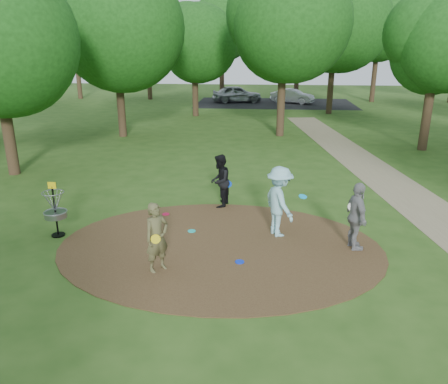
{
  "coord_description": "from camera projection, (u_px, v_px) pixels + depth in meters",
  "views": [
    {
      "loc": [
        1.04,
        -10.24,
        4.96
      ],
      "look_at": [
        0.0,
        1.2,
        1.1
      ],
      "focal_mm": 35.0,
      "sensor_mm": 36.0,
      "label": 1
    }
  ],
  "objects": [
    {
      "name": "ground",
      "position": [
        220.0,
        247.0,
        11.34
      ],
      "size": [
        100.0,
        100.0,
        0.0
      ],
      "primitive_type": "plane",
      "color": "#2D5119",
      "rests_on": "ground"
    },
    {
      "name": "dirt_clearing",
      "position": [
        220.0,
        246.0,
        11.34
      ],
      "size": [
        8.4,
        8.4,
        0.02
      ],
      "primitive_type": "cylinder",
      "color": "#47301C",
      "rests_on": "ground"
    },
    {
      "name": "parking_lot",
      "position": [
        275.0,
        103.0,
        39.49
      ],
      "size": [
        14.0,
        8.0,
        0.01
      ],
      "primitive_type": "cube",
      "color": "black",
      "rests_on": "ground"
    },
    {
      "name": "player_observer_with_disc",
      "position": [
        157.0,
        238.0,
        9.9
      ],
      "size": [
        0.7,
        0.72,
        1.66
      ],
      "color": "brown",
      "rests_on": "ground"
    },
    {
      "name": "player_throwing_with_disc",
      "position": [
        279.0,
        202.0,
        11.74
      ],
      "size": [
        1.37,
        1.45,
        1.95
      ],
      "color": "#94D3DC",
      "rests_on": "ground"
    },
    {
      "name": "player_walking_with_disc",
      "position": [
        220.0,
        181.0,
        13.93
      ],
      "size": [
        0.78,
        0.93,
        1.71
      ],
      "color": "black",
      "rests_on": "ground"
    },
    {
      "name": "player_waiting_with_disc",
      "position": [
        357.0,
        217.0,
        10.95
      ],
      "size": [
        0.63,
        1.11,
        1.78
      ],
      "color": "gray",
      "rests_on": "ground"
    },
    {
      "name": "disc_ground_cyan",
      "position": [
        192.0,
        231.0,
        12.23
      ],
      "size": [
        0.22,
        0.22,
        0.02
      ],
      "primitive_type": "cylinder",
      "color": "#19CFC7",
      "rests_on": "dirt_clearing"
    },
    {
      "name": "disc_ground_blue",
      "position": [
        240.0,
        262.0,
        10.49
      ],
      "size": [
        0.22,
        0.22,
        0.02
      ],
      "primitive_type": "cylinder",
      "color": "#0D2FE8",
      "rests_on": "dirt_clearing"
    },
    {
      "name": "disc_ground_red",
      "position": [
        166.0,
        214.0,
        13.46
      ],
      "size": [
        0.22,
        0.22,
        0.02
      ],
      "primitive_type": "cylinder",
      "color": "#D21545",
      "rests_on": "dirt_clearing"
    },
    {
      "name": "car_left",
      "position": [
        237.0,
        94.0,
        39.86
      ],
      "size": [
        4.77,
        2.72,
        1.53
      ],
      "primitive_type": "imported",
      "rotation": [
        0.0,
        0.0,
        1.79
      ],
      "color": "#989B9F",
      "rests_on": "ground"
    },
    {
      "name": "car_right",
      "position": [
        292.0,
        96.0,
        39.23
      ],
      "size": [
        4.07,
        2.7,
        1.27
      ],
      "primitive_type": "imported",
      "rotation": [
        0.0,
        0.0,
        1.18
      ],
      "color": "#AAAAB2",
      "rests_on": "ground"
    },
    {
      "name": "disc_golf_basket",
      "position": [
        55.0,
        206.0,
        11.73
      ],
      "size": [
        0.63,
        0.63,
        1.54
      ],
      "color": "black",
      "rests_on": "ground"
    },
    {
      "name": "tree_ring",
      "position": [
        274.0,
        36.0,
        19.73
      ],
      "size": [
        36.82,
        45.84,
        9.78
      ],
      "color": "#332316",
      "rests_on": "ground"
    }
  ]
}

